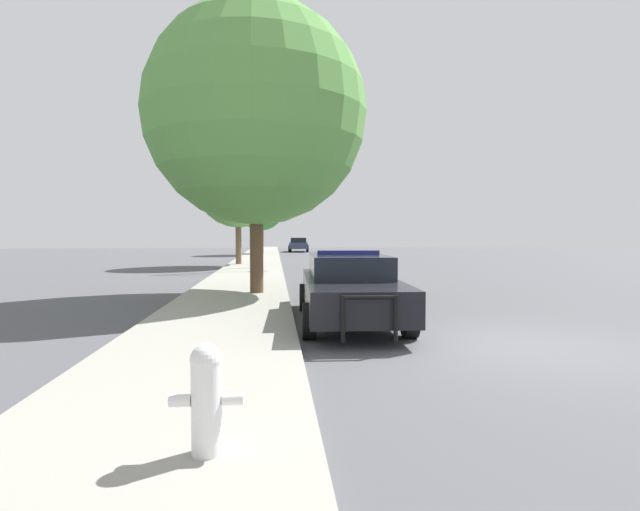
{
  "coord_description": "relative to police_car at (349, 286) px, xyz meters",
  "views": [
    {
      "loc": [
        -3.99,
        -7.83,
        1.86
      ],
      "look_at": [
        -2.14,
        12.29,
        0.95
      ],
      "focal_mm": 28.0,
      "sensor_mm": 36.0,
      "label": 1
    }
  ],
  "objects": [
    {
      "name": "ground_plane",
      "position": [
        2.44,
        -2.43,
        -0.75
      ],
      "size": [
        110.0,
        110.0,
        0.0
      ],
      "primitive_type": "plane",
      "color": "#4F4F54"
    },
    {
      "name": "sidewalk_left",
      "position": [
        -2.66,
        -2.43,
        -0.68
      ],
      "size": [
        3.0,
        110.0,
        0.13
      ],
      "color": "#99968C",
      "rests_on": "ground_plane"
    },
    {
      "name": "police_car",
      "position": [
        0.0,
        0.0,
        0.0
      ],
      "size": [
        2.16,
        5.34,
        1.49
      ],
      "rotation": [
        0.0,
        0.0,
        3.11
      ],
      "color": "black",
      "rests_on": "ground_plane"
    },
    {
      "name": "fire_hydrant",
      "position": [
        -2.09,
        -6.36,
        -0.15
      ],
      "size": [
        0.57,
        0.25,
        0.87
      ],
      "color": "white",
      "rests_on": "sidewalk_left"
    },
    {
      "name": "traffic_light",
      "position": [
        -1.0,
        14.55,
        3.34
      ],
      "size": [
        4.28,
        0.35,
        5.59
      ],
      "color": "#424247",
      "rests_on": "sidewalk_left"
    },
    {
      "name": "car_background_distant",
      "position": [
        0.85,
        39.0,
        -0.0
      ],
      "size": [
        2.16,
        4.48,
        1.39
      ],
      "rotation": [
        0.0,
        0.0,
        -0.06
      ],
      "color": "#333856",
      "rests_on": "ground_plane"
    },
    {
      "name": "tree_sidewalk_near",
      "position": [
        -2.07,
        4.3,
        4.51
      ],
      "size": [
        6.35,
        6.35,
        8.31
      ],
      "color": "brown",
      "rests_on": "sidewalk_left"
    },
    {
      "name": "tree_sidewalk_mid",
      "position": [
        -3.54,
        17.91,
        3.77
      ],
      "size": [
        4.73,
        4.73,
        6.76
      ],
      "color": "brown",
      "rests_on": "sidewalk_left"
    },
    {
      "name": "tree_sidewalk_far",
      "position": [
        -2.65,
        32.38,
        3.28
      ],
      "size": [
        3.95,
        3.95,
        5.89
      ],
      "color": "brown",
      "rests_on": "sidewalk_left"
    }
  ]
}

